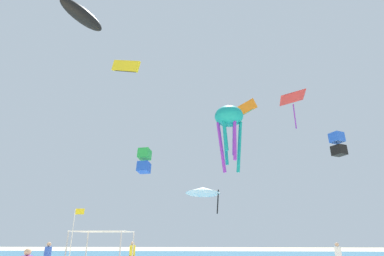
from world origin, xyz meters
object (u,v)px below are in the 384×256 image
(kite_box_green, at_px, (144,161))
(person_rightmost, at_px, (338,254))
(kite_parafoil_orange, at_px, (241,111))
(kite_parafoil_yellow, at_px, (126,66))
(kite_octopus_teal, at_px, (229,120))
(person_far_shore, at_px, (47,255))
(kite_diamond_red, at_px, (293,99))
(person_leftmost, at_px, (132,252))
(kite_box_blue, at_px, (338,144))
(kite_inflatable_black, at_px, (82,15))
(canopy_tent, at_px, (103,233))
(banner_flag, at_px, (73,234))
(kite_delta_white, at_px, (203,190))

(kite_box_green, bearing_deg, person_rightmost, -31.94)
(kite_parafoil_orange, relative_size, kite_parafoil_yellow, 1.12)
(kite_octopus_teal, bearing_deg, person_far_shore, -20.34)
(kite_diamond_red, bearing_deg, person_far_shore, -43.86)
(kite_diamond_red, relative_size, kite_parafoil_yellow, 1.06)
(person_leftmost, relative_size, kite_box_blue, 0.92)
(kite_parafoil_orange, xyz_separation_m, kite_inflatable_black, (-16.96, -16.91, 3.44))
(person_far_shore, relative_size, kite_inflatable_black, 0.33)
(canopy_tent, relative_size, person_leftmost, 1.68)
(person_far_shore, bearing_deg, person_rightmost, 50.06)
(kite_parafoil_orange, bearing_deg, banner_flag, 83.62)
(person_far_shore, relative_size, kite_parafoil_orange, 0.37)
(banner_flag, relative_size, kite_delta_white, 0.79)
(kite_box_blue, bearing_deg, kite_parafoil_yellow, 131.93)
(kite_diamond_red, bearing_deg, kite_parafoil_orange, -123.92)
(kite_box_green, xyz_separation_m, kite_parafoil_yellow, (-1.79, -5.27, 10.62))
(person_rightmost, height_order, person_far_shore, person_far_shore)
(kite_box_green, height_order, kite_diamond_red, kite_diamond_red)
(kite_box_green, relative_size, kite_parafoil_yellow, 0.74)
(banner_flag, height_order, kite_parafoil_orange, kite_parafoil_orange)
(kite_octopus_teal, xyz_separation_m, kite_box_blue, (8.48, -4.03, -3.96))
(person_rightmost, height_order, kite_parafoil_orange, kite_parafoil_orange)
(kite_delta_white, xyz_separation_m, kite_diamond_red, (11.40, -0.75, 11.09))
(kite_delta_white, distance_m, kite_inflatable_black, 22.75)
(person_rightmost, xyz_separation_m, kite_delta_white, (-9.13, 13.52, 6.18))
(kite_inflatable_black, relative_size, kite_box_blue, 2.74)
(kite_parafoil_orange, bearing_deg, kite_octopus_teal, 102.56)
(person_leftmost, distance_m, kite_box_green, 16.96)
(canopy_tent, xyz_separation_m, person_leftmost, (0.49, 5.13, -1.23))
(kite_delta_white, height_order, kite_diamond_red, kite_diamond_red)
(person_leftmost, height_order, kite_parafoil_orange, kite_parafoil_orange)
(kite_box_green, height_order, kite_delta_white, kite_box_green)
(person_rightmost, bearing_deg, kite_box_blue, 149.26)
(kite_box_green, bearing_deg, banner_flag, -80.44)
(kite_diamond_red, bearing_deg, canopy_tent, -36.36)
(person_rightmost, distance_m, kite_box_green, 24.39)
(kite_parafoil_orange, relative_size, kite_inflatable_black, 0.90)
(person_leftmost, relative_size, banner_flag, 0.47)
(person_rightmost, bearing_deg, kite_delta_white, -132.99)
(person_leftmost, distance_m, kite_diamond_red, 26.34)
(canopy_tent, xyz_separation_m, kite_inflatable_black, (-6.05, 5.14, 20.39))
(banner_flag, bearing_deg, person_leftmost, 59.92)
(banner_flag, height_order, kite_inflatable_black, kite_inflatable_black)
(kite_delta_white, distance_m, kite_octopus_teal, 9.77)
(kite_box_green, distance_m, kite_octopus_teal, 13.45)
(kite_inflatable_black, bearing_deg, person_rightmost, -67.46)
(kite_inflatable_black, xyz_separation_m, kite_octopus_teal, (14.35, 4.98, -9.47))
(banner_flag, relative_size, kite_parafoil_yellow, 0.88)
(kite_inflatable_black, xyz_separation_m, kite_parafoil_yellow, (2.24, 8.09, -0.87))
(kite_delta_white, height_order, kite_octopus_teal, kite_octopus_teal)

